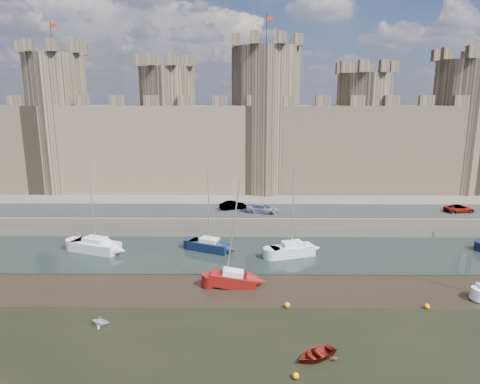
{
  "coord_description": "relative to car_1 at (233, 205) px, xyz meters",
  "views": [
    {
      "loc": [
        -1.56,
        -22.95,
        17.93
      ],
      "look_at": [
        -1.95,
        22.0,
        7.85
      ],
      "focal_mm": 32.0,
      "sensor_mm": 36.0,
      "label": 1
    }
  ],
  "objects": [
    {
      "name": "castle",
      "position": [
        2.4,
        13.36,
        8.57
      ],
      "size": [
        108.5,
        11.0,
        29.0
      ],
      "color": "#42382B",
      "rests_on": "quay"
    },
    {
      "name": "sailboat_0",
      "position": [
        -15.93,
        -10.16,
        -2.27
      ],
      "size": [
        6.23,
        4.15,
        10.87
      ],
      "rotation": [
        0.0,
        0.0,
        -0.36
      ],
      "color": "silver",
      "rests_on": "ground"
    },
    {
      "name": "dinghy_3",
      "position": [
        -9.93,
        -26.68,
        -2.73
      ],
      "size": [
        1.58,
        1.4,
        0.76
      ],
      "primitive_type": "imported",
      "rotation": [
        1.57,
        0.0,
        1.45
      ],
      "color": "silver",
      "rests_on": "ground"
    },
    {
      "name": "buoy_1",
      "position": [
        5.26,
        -23.56,
        -2.86
      ],
      "size": [
        0.5,
        0.5,
        0.5
      ],
      "primitive_type": "sphere",
      "color": "orange",
      "rests_on": "ground"
    },
    {
      "name": "buoy_4",
      "position": [
        4.89,
        -33.12,
        -2.89
      ],
      "size": [
        0.44,
        0.44,
        0.44
      ],
      "primitive_type": "sphere",
      "color": "orange",
      "rests_on": "ground"
    },
    {
      "name": "sailboat_4",
      "position": [
        0.48,
        -19.26,
        -2.35
      ],
      "size": [
        4.47,
        1.81,
        10.36
      ],
      "rotation": [
        0.0,
        0.0,
        -0.02
      ],
      "color": "#670E0B",
      "rests_on": "ground"
    },
    {
      "name": "water_channel",
      "position": [
        3.03,
        -10.64,
        -3.07
      ],
      "size": [
        160.0,
        12.0,
        0.08
      ],
      "primitive_type": "cube",
      "color": "black",
      "rests_on": "ground"
    },
    {
      "name": "sailboat_2",
      "position": [
        7.03,
        -11.32,
        -2.26
      ],
      "size": [
        5.33,
        3.33,
        10.74
      ],
      "rotation": [
        0.0,
        0.0,
        0.3
      ],
      "color": "silver",
      "rests_on": "ground"
    },
    {
      "name": "buoy_3",
      "position": [
        17.32,
        -23.67,
        -2.87
      ],
      "size": [
        0.48,
        0.48,
        0.48
      ],
      "primitive_type": "sphere",
      "color": "orange",
      "rests_on": "ground"
    },
    {
      "name": "car_1",
      "position": [
        0.0,
        0.0,
        0.0
      ],
      "size": [
        3.9,
        2.43,
        1.21
      ],
      "primitive_type": "imported",
      "rotation": [
        0.0,
        0.0,
        1.91
      ],
      "color": "gray",
      "rests_on": "quay"
    },
    {
      "name": "sailboat_1",
      "position": [
        -2.58,
        -9.72,
        -2.33
      ],
      "size": [
        5.23,
        3.71,
        9.77
      ],
      "rotation": [
        0.0,
        0.0,
        -0.42
      ],
      "color": "black",
      "rests_on": "ground"
    },
    {
      "name": "dinghy_4",
      "position": [
        6.56,
        -30.92,
        -2.79
      ],
      "size": [
        3.73,
        3.42,
        0.63
      ],
      "primitive_type": "imported",
      "rotation": [
        1.57,
        0.0,
        5.24
      ],
      "color": "maroon",
      "rests_on": "ground"
    },
    {
      "name": "road",
      "position": [
        3.03,
        -0.64,
        -0.56
      ],
      "size": [
        160.0,
        7.0,
        0.1
      ],
      "primitive_type": "cube",
      "color": "black",
      "rests_on": "quay"
    },
    {
      "name": "car_2",
      "position": [
        4.01,
        -1.94,
        0.04
      ],
      "size": [
        4.82,
        2.96,
        1.3
      ],
      "primitive_type": "imported",
      "rotation": [
        0.0,
        0.0,
        1.3
      ],
      "color": "gray",
      "rests_on": "quay"
    },
    {
      "name": "quay",
      "position": [
        3.03,
        25.36,
        -1.86
      ],
      "size": [
        160.0,
        60.0,
        2.5
      ],
      "primitive_type": "cube",
      "color": "#4C443A",
      "rests_on": "ground"
    },
    {
      "name": "car_3",
      "position": [
        30.78,
        -1.3,
        -0.06
      ],
      "size": [
        4.05,
        2.13,
        1.09
      ],
      "primitive_type": "imported",
      "rotation": [
        0.0,
        0.0,
        1.66
      ],
      "color": "gray",
      "rests_on": "quay"
    }
  ]
}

